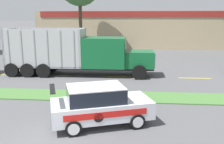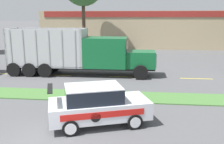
{
  "view_description": "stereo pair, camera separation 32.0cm",
  "coord_description": "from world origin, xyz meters",
  "views": [
    {
      "loc": [
        2.89,
        -6.53,
        4.52
      ],
      "look_at": [
        1.68,
        7.84,
        1.33
      ],
      "focal_mm": 40.0,
      "sensor_mm": 36.0,
      "label": 1
    },
    {
      "loc": [
        3.21,
        -6.5,
        4.52
      ],
      "look_at": [
        1.68,
        7.84,
        1.33
      ],
      "focal_mm": 40.0,
      "sensor_mm": 36.0,
      "label": 2
    }
  ],
  "objects": [
    {
      "name": "rally_car",
      "position": [
        1.53,
        3.44,
        0.87
      ],
      "size": [
        4.58,
        3.13,
        1.74
      ],
      "color": "silver",
      "rests_on": "ground_plane"
    },
    {
      "name": "grass_verge",
      "position": [
        0.0,
        7.22,
        0.03
      ],
      "size": [
        120.0,
        2.01,
        0.06
      ],
      "primitive_type": "cube",
      "color": "#477538",
      "rests_on": "ground_plane"
    },
    {
      "name": "dump_truck_mid",
      "position": [
        -0.5,
        12.63,
        1.62
      ],
      "size": [
        11.53,
        2.59,
        3.66
      ],
      "color": "black",
      "rests_on": "ground_plane"
    },
    {
      "name": "centre_line_4",
      "position": [
        -3.21,
        12.23,
        0.0
      ],
      "size": [
        2.4,
        0.14,
        0.01
      ],
      "primitive_type": "cube",
      "color": "yellow",
      "rests_on": "ground_plane"
    },
    {
      "name": "store_building_backdrop",
      "position": [
        5.77,
        35.08,
        2.69
      ],
      "size": [
        34.04,
        12.1,
        5.37
      ],
      "color": "tan",
      "rests_on": "ground_plane"
    },
    {
      "name": "centre_line_6",
      "position": [
        7.59,
        12.23,
        0.0
      ],
      "size": [
        2.4,
        0.14,
        0.01
      ],
      "primitive_type": "cube",
      "color": "yellow",
      "rests_on": "ground_plane"
    },
    {
      "name": "centre_line_5",
      "position": [
        2.19,
        12.23,
        0.0
      ],
      "size": [
        2.4,
        0.14,
        0.01
      ],
      "primitive_type": "cube",
      "color": "yellow",
      "rests_on": "ground_plane"
    }
  ]
}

